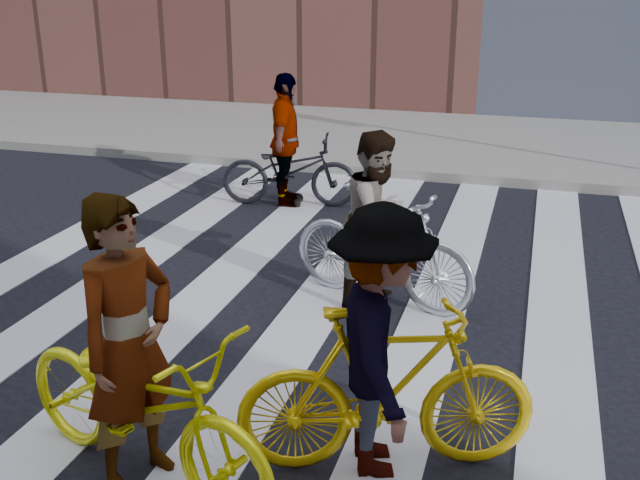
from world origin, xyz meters
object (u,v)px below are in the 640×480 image
at_px(bike_yellow_right, 387,390).
at_px(rider_left, 129,345).
at_px(bike_silver_mid, 382,246).
at_px(bike_dark_rear, 289,171).
at_px(rider_mid, 378,219).
at_px(rider_right, 380,343).
at_px(rider_rear, 285,141).
at_px(bike_yellow_left, 142,403).

distance_m(bike_yellow_right, rider_left, 1.58).
xyz_separation_m(bike_silver_mid, bike_dark_rear, (-1.85, 2.74, -0.09)).
distance_m(bike_yellow_right, rider_mid, 2.55).
bearing_deg(rider_right, bike_yellow_right, -109.41).
relative_size(bike_yellow_right, rider_mid, 1.12).
height_order(rider_left, rider_rear, rider_left).
relative_size(rider_left, rider_right, 1.06).
bearing_deg(rider_left, bike_dark_rear, 27.95).
relative_size(bike_silver_mid, rider_rear, 1.07).
bearing_deg(rider_left, bike_yellow_left, -71.55).
relative_size(bike_yellow_left, rider_rear, 1.17).
height_order(bike_dark_rear, rider_mid, rider_mid).
bearing_deg(bike_dark_rear, bike_silver_mid, -156.82).
height_order(bike_yellow_left, rider_mid, rider_mid).
bearing_deg(rider_rear, bike_yellow_left, 179.71).
relative_size(bike_dark_rear, rider_left, 0.98).
height_order(rider_left, rider_right, rider_left).
xyz_separation_m(bike_yellow_right, rider_rear, (-2.46, 5.21, 0.32)).
bearing_deg(bike_dark_rear, bike_yellow_left, 179.22).
distance_m(bike_yellow_left, bike_yellow_right, 1.49).
distance_m(bike_yellow_left, rider_mid, 3.12).
bearing_deg(bike_silver_mid, bike_dark_rear, 50.76).
bearing_deg(bike_dark_rear, bike_yellow_right, -165.97).
xyz_separation_m(bike_yellow_left, bike_yellow_right, (1.39, 0.54, 0.02)).
bearing_deg(rider_mid, bike_yellow_right, -149.30).
bearing_deg(bike_dark_rear, rider_right, -166.43).
bearing_deg(bike_yellow_left, bike_dark_rear, 28.44).
xyz_separation_m(rider_left, rider_rear, (-1.01, 5.75, -0.04)).
bearing_deg(rider_right, bike_dark_rear, 4.93).
xyz_separation_m(bike_yellow_left, bike_silver_mid, (0.83, 3.01, 0.03)).
relative_size(rider_left, rider_rear, 1.05).
xyz_separation_m(bike_dark_rear, rider_right, (2.36, -5.21, 0.40)).
height_order(rider_mid, rider_rear, rider_rear).
bearing_deg(rider_left, rider_mid, 2.95).
bearing_deg(bike_silver_mid, rider_rear, 51.47).
height_order(bike_yellow_left, rider_rear, rider_rear).
xyz_separation_m(bike_yellow_left, rider_left, (-0.05, 0.00, 0.38)).
distance_m(bike_silver_mid, bike_dark_rear, 3.31).
bearing_deg(rider_mid, rider_right, -150.40).
distance_m(bike_dark_rear, rider_rear, 0.41).
xyz_separation_m(bike_silver_mid, rider_right, (0.51, -2.47, 0.30)).
relative_size(bike_yellow_left, rider_mid, 1.24).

